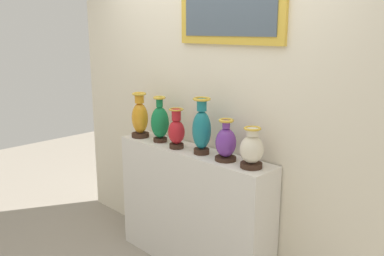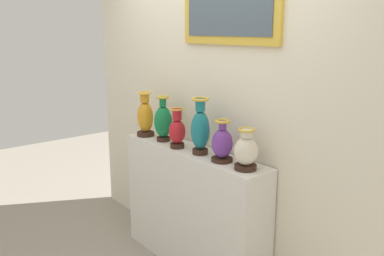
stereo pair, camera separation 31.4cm
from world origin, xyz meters
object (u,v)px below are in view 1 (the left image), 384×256
vase_amber (140,118)px  vase_ivory (252,150)px  vase_emerald (160,122)px  vase_teal (202,128)px  vase_crimson (176,131)px  vase_violet (226,143)px

vase_amber → vase_ivory: 1.21m
vase_emerald → vase_teal: 0.49m
vase_crimson → vase_amber: bearing=178.3°
vase_crimson → vase_violet: vase_crimson is taller
vase_amber → vase_ivory: (1.21, 0.02, -0.05)m
vase_ivory → vase_violet: bearing=-179.8°
vase_amber → vase_crimson: (0.49, -0.01, -0.03)m
vase_violet → vase_ivory: vase_violet is taller
vase_violet → vase_crimson: bearing=-175.7°
vase_amber → vase_crimson: vase_amber is taller
vase_crimson → vase_violet: bearing=4.3°
vase_amber → vase_teal: vase_teal is taller
vase_emerald → vase_ivory: size_ratio=1.36×
vase_amber → vase_emerald: bearing=5.0°
vase_teal → vase_violet: size_ratio=1.41×
vase_amber → vase_emerald: vase_amber is taller
vase_teal → vase_violet: 0.25m
vase_crimson → vase_violet: size_ratio=1.05×
vase_amber → vase_violet: bearing=1.3°
vase_teal → vase_ivory: bearing=0.8°
vase_emerald → vase_violet: bearing=0.0°
vase_crimson → vase_teal: (0.25, 0.03, 0.06)m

